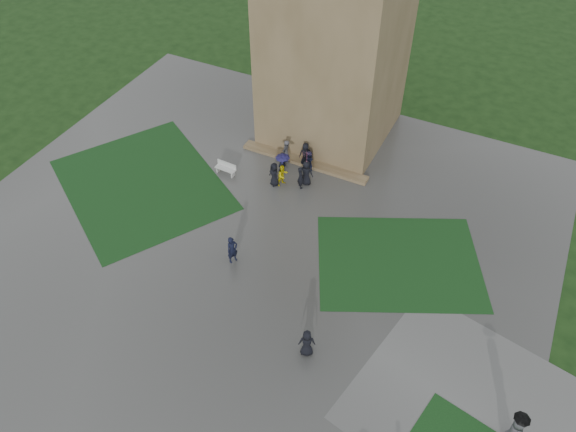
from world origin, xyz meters
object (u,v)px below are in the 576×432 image
at_px(pedestrian_mid, 232,250).
at_px(pedestrian_near, 307,343).
at_px(tower, 338,9).
at_px(bench, 226,168).
at_px(pedestrian_path, 516,429).

xyz_separation_m(pedestrian_mid, pedestrian_near, (6.20, -3.57, -0.05)).
bearing_deg(tower, bench, -118.80).
bearing_deg(pedestrian_path, bench, 153.44).
xyz_separation_m(tower, pedestrian_near, (6.29, -17.60, -8.13)).
height_order(pedestrian_mid, pedestrian_near, pedestrian_mid).
bearing_deg(tower, pedestrian_near, -70.33).
height_order(bench, pedestrian_path, pedestrian_path).
bearing_deg(pedestrian_mid, tower, 26.83).
height_order(bench, pedestrian_mid, pedestrian_mid).
bearing_deg(pedestrian_near, bench, -68.99).
height_order(bench, pedestrian_near, pedestrian_near).
relative_size(tower, pedestrian_path, 8.03).
height_order(tower, bench, tower).
xyz_separation_m(bench, pedestrian_path, (20.18, -10.09, 0.72)).
bearing_deg(tower, pedestrian_path, -47.92).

